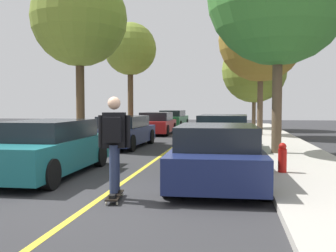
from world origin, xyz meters
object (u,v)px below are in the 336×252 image
at_px(parked_car_left_nearest, 48,148).
at_px(street_tree_left_near, 130,50).
at_px(parked_car_left_far, 156,124).
at_px(skateboard, 115,195).
at_px(street_tree_left_nearest, 79,19).
at_px(street_tree_right_near, 261,40).
at_px(parked_car_left_farthest, 173,119).
at_px(parked_car_right_near, 223,134).
at_px(parked_car_left_near, 123,132).
at_px(parked_car_right_nearest, 217,155).
at_px(street_tree_right_far, 254,71).
at_px(skateboarder, 114,139).
at_px(fire_hydrant, 282,158).

bearing_deg(parked_car_left_nearest, street_tree_left_near, 97.03).
bearing_deg(parked_car_left_far, skateboard, -81.47).
bearing_deg(street_tree_left_nearest, street_tree_left_near, 90.00).
relative_size(parked_car_left_far, street_tree_right_near, 0.56).
bearing_deg(parked_car_left_nearest, parked_car_left_farthest, 90.00).
height_order(street_tree_left_near, street_tree_right_near, street_tree_right_near).
height_order(parked_car_right_near, street_tree_left_nearest, street_tree_left_nearest).
relative_size(parked_car_left_near, skateboard, 5.23).
distance_m(parked_car_right_nearest, street_tree_right_near, 13.75).
bearing_deg(street_tree_right_far, parked_car_left_nearest, -107.71).
height_order(parked_car_left_nearest, parked_car_left_far, parked_car_left_nearest).
bearing_deg(skateboarder, parked_car_left_far, 98.53).
xyz_separation_m(street_tree_left_nearest, street_tree_right_near, (7.69, 6.02, -0.05)).
distance_m(parked_car_left_near, street_tree_right_far, 13.75).
distance_m(parked_car_right_near, skateboarder, 7.76).
distance_m(parked_car_left_far, skateboarder, 16.03).
xyz_separation_m(parked_car_left_far, parked_car_right_nearest, (4.14, -14.04, -0.00)).
bearing_deg(parked_car_right_near, parked_car_left_farthest, 105.62).
xyz_separation_m(parked_car_left_nearest, parked_car_right_nearest, (4.14, -0.40, -0.03)).
relative_size(parked_car_left_nearest, street_tree_left_nearest, 0.64).
height_order(fire_hydrant, skateboarder, skateboarder).
xyz_separation_m(parked_car_left_farthest, street_tree_left_nearest, (-1.78, -13.72, 4.59)).
xyz_separation_m(parked_car_left_farthest, fire_hydrant, (5.64, -19.59, -0.18)).
bearing_deg(street_tree_right_near, parked_car_right_near, -104.07).
relative_size(parked_car_left_nearest, skateboard, 5.24).
bearing_deg(street_tree_left_near, skateboard, -75.96).
bearing_deg(parked_car_left_farthest, parked_car_left_near, -90.00).
height_order(parked_car_right_nearest, skateboarder, skateboarder).
xyz_separation_m(parked_car_left_far, street_tree_left_nearest, (-1.78, -7.22, 4.62)).
distance_m(parked_car_left_far, parked_car_left_farthest, 6.50).
distance_m(parked_car_right_nearest, street_tree_left_near, 16.59).
relative_size(street_tree_left_near, street_tree_right_far, 1.07).
bearing_deg(parked_car_left_far, street_tree_right_near, -11.49).
bearing_deg(street_tree_left_nearest, parked_car_right_near, -10.32).
height_order(street_tree_right_near, skateboard, street_tree_right_near).
relative_size(street_tree_left_nearest, street_tree_right_far, 1.15).
bearing_deg(parked_car_left_farthest, street_tree_right_far, -15.20).
xyz_separation_m(parked_car_left_far, street_tree_right_far, (5.91, 4.89, 3.48)).
bearing_deg(skateboarder, parked_car_left_nearest, 137.10).
distance_m(parked_car_left_far, street_tree_right_near, 7.57).
height_order(parked_car_left_far, street_tree_right_far, street_tree_right_far).
height_order(parked_car_right_nearest, skateboard, parked_car_right_nearest).
bearing_deg(parked_car_left_nearest, skateboarder, -42.90).
bearing_deg(parked_car_right_nearest, street_tree_right_far, 84.63).
xyz_separation_m(street_tree_right_near, street_tree_right_far, (0.00, 6.09, -1.10)).
height_order(parked_car_left_far, parked_car_right_near, parked_car_right_near).
xyz_separation_m(street_tree_right_far, fire_hydrant, (-0.28, -17.99, -3.63)).
bearing_deg(skateboarder, parked_car_left_farthest, 96.07).
relative_size(parked_car_right_nearest, street_tree_right_far, 0.68).
bearing_deg(street_tree_right_near, parked_car_left_farthest, 127.54).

